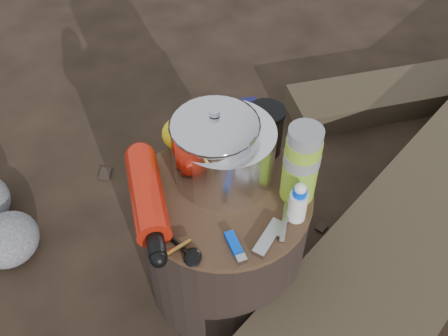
# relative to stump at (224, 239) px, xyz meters

# --- Properties ---
(ground) EXTENTS (60.00, 60.00, 0.00)m
(ground) POSITION_rel_stump_xyz_m (0.00, 0.00, -0.20)
(ground) COLOR black
(ground) RESTS_ON ground
(stump) EXTENTS (0.43, 0.43, 0.39)m
(stump) POSITION_rel_stump_xyz_m (0.00, 0.00, 0.00)
(stump) COLOR black
(stump) RESTS_ON ground
(log_small) EXTENTS (1.17, 0.58, 0.10)m
(log_small) POSITION_rel_stump_xyz_m (0.77, 0.90, -0.15)
(log_small) COLOR #3B3022
(log_small) RESTS_ON ground
(foil_windscreen) EXTENTS (0.24, 0.24, 0.15)m
(foil_windscreen) POSITION_rel_stump_xyz_m (-0.00, 0.06, 0.27)
(foil_windscreen) COLOR white
(foil_windscreen) RESTS_ON stump
(camping_pot) EXTENTS (0.20, 0.20, 0.20)m
(camping_pot) POSITION_rel_stump_xyz_m (-0.02, 0.05, 0.30)
(camping_pot) COLOR silver
(camping_pot) RESTS_ON stump
(fuel_bottle) EXTENTS (0.17, 0.33, 0.08)m
(fuel_bottle) POSITION_rel_stump_xyz_m (-0.17, -0.05, 0.24)
(fuel_bottle) COLOR red
(fuel_bottle) RESTS_ON stump
(thermos) EXTENTS (0.08, 0.08, 0.20)m
(thermos) POSITION_rel_stump_xyz_m (0.17, 0.01, 0.30)
(thermos) COLOR #87B729
(thermos) RESTS_ON stump
(travel_mug) EXTENTS (0.09, 0.09, 0.13)m
(travel_mug) POSITION_rel_stump_xyz_m (0.09, 0.15, 0.26)
(travel_mug) COLOR black
(travel_mug) RESTS_ON stump
(stuff_sack) EXTENTS (0.13, 0.11, 0.09)m
(stuff_sack) POSITION_rel_stump_xyz_m (-0.10, 0.15, 0.24)
(stuff_sack) COLOR yellow
(stuff_sack) RESTS_ON stump
(food_pouch) EXTENTS (0.10, 0.05, 0.13)m
(food_pouch) POSITION_rel_stump_xyz_m (0.02, 0.18, 0.26)
(food_pouch) COLOR #111252
(food_pouch) RESTS_ON stump
(lighter) EXTENTS (0.06, 0.09, 0.02)m
(lighter) POSITION_rel_stump_xyz_m (0.03, -0.15, 0.20)
(lighter) COLOR #0044EE
(lighter) RESTS_ON stump
(multitool) EXTENTS (0.07, 0.11, 0.01)m
(multitool) POSITION_rel_stump_xyz_m (0.11, -0.13, 0.20)
(multitool) COLOR #ADADB2
(multitool) RESTS_ON stump
(pot_grabber) EXTENTS (0.07, 0.15, 0.01)m
(pot_grabber) POSITION_rel_stump_xyz_m (0.15, -0.06, 0.20)
(pot_grabber) COLOR #ADADB2
(pot_grabber) RESTS_ON stump
(spork) EXTENTS (0.14, 0.12, 0.01)m
(spork) POSITION_rel_stump_xyz_m (-0.11, -0.15, 0.20)
(spork) COLOR black
(spork) RESTS_ON stump
(squeeze_bottle) EXTENTS (0.04, 0.04, 0.10)m
(squeeze_bottle) POSITION_rel_stump_xyz_m (0.17, -0.06, 0.25)
(squeeze_bottle) COLOR white
(squeeze_bottle) RESTS_ON stump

